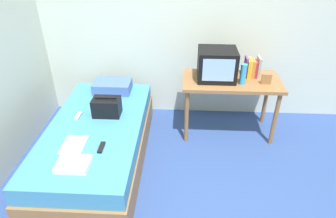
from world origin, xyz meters
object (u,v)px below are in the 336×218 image
at_px(book_row, 252,68).
at_px(pillow, 113,86).
at_px(magazine, 74,145).
at_px(folded_towel, 73,164).
at_px(handbag, 107,107).
at_px(desk, 231,87).
at_px(bed, 98,143).
at_px(picture_frame, 266,79).
at_px(remote_dark, 101,147).
at_px(tv, 217,64).
at_px(water_bottle, 243,74).
at_px(remote_silver, 78,116).

xyz_separation_m(book_row, pillow, (-1.71, -0.01, -0.29)).
distance_m(book_row, magazine, 2.20).
xyz_separation_m(book_row, folded_towel, (-1.75, -1.43, -0.33)).
xyz_separation_m(pillow, handbag, (0.06, -0.56, 0.04)).
distance_m(desk, folded_towel, 2.01).
height_order(bed, folded_towel, folded_towel).
height_order(bed, pillow, pillow).
height_order(handbag, magazine, handbag).
relative_size(book_row, picture_frame, 2.05).
bearing_deg(picture_frame, magazine, -154.77).
relative_size(bed, folded_towel, 7.14).
relative_size(book_row, remote_dark, 1.58).
xyz_separation_m(bed, magazine, (-0.11, -0.37, 0.26)).
bearing_deg(bed, tv, 27.49).
distance_m(water_bottle, pillow, 1.61).
height_order(pillow, handbag, handbag).
xyz_separation_m(bed, water_bottle, (1.60, 0.55, 0.62)).
relative_size(handbag, folded_towel, 1.07).
relative_size(book_row, pillow, 0.53).
xyz_separation_m(water_bottle, picture_frame, (0.27, 0.01, -0.06)).
xyz_separation_m(picture_frame, pillow, (-1.84, 0.19, -0.24)).
bearing_deg(tv, remote_silver, -160.30).
relative_size(water_bottle, remote_silver, 1.68).
bearing_deg(remote_dark, desk, 38.81).
bearing_deg(remote_dark, pillow, 96.90).
bearing_deg(pillow, handbag, -83.79).
xyz_separation_m(pillow, folded_towel, (-0.04, -1.42, -0.04)).
distance_m(water_bottle, handbag, 1.57).
height_order(tv, remote_dark, tv).
relative_size(desk, remote_dark, 7.44).
bearing_deg(handbag, book_row, 19.27).
bearing_deg(remote_dark, handbag, 97.56).
bearing_deg(remote_silver, desk, 17.25).
xyz_separation_m(magazine, folded_towel, (0.10, -0.30, 0.02)).
height_order(magazine, folded_towel, folded_towel).
relative_size(handbag, remote_silver, 2.08).
xyz_separation_m(desk, folded_towel, (-1.51, -1.33, -0.13)).
distance_m(tv, handbag, 1.35).
height_order(book_row, remote_silver, book_row).
relative_size(bed, magazine, 6.90).
bearing_deg(handbag, picture_frame, 11.83).
distance_m(water_bottle, remote_dark, 1.75).
xyz_separation_m(tv, magazine, (-1.42, -1.05, -0.42)).
xyz_separation_m(desk, magazine, (-1.60, -1.03, -0.15)).
distance_m(remote_silver, folded_towel, 0.82).
relative_size(magazine, remote_silver, 2.01).
xyz_separation_m(desk, picture_frame, (0.38, -0.10, 0.15)).
height_order(desk, tv, tv).
bearing_deg(folded_towel, pillow, 88.41).
relative_size(handbag, magazine, 1.03).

